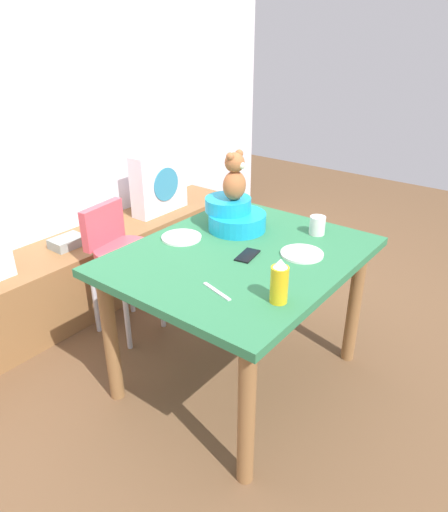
{
  "coord_description": "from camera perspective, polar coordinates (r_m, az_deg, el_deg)",
  "views": [
    {
      "loc": [
        -1.63,
        -1.16,
        1.71
      ],
      "look_at": [
        0.0,
        0.1,
        0.69
      ],
      "focal_mm": 33.03,
      "sensor_mm": 36.0,
      "label": 1
    }
  ],
  "objects": [
    {
      "name": "teddy_bear",
      "position": [
        2.39,
        1.29,
        9.52
      ],
      "size": [
        0.13,
        0.12,
        0.25
      ],
      "color": "#A55F36",
      "rests_on": "infant_seat_teal"
    },
    {
      "name": "book_stack",
      "position": [
        3.08,
        -18.44,
        1.61
      ],
      "size": [
        0.2,
        0.14,
        0.06
      ],
      "primitive_type": "cube",
      "color": "#8D9B95",
      "rests_on": "window_bench"
    },
    {
      "name": "dining_table",
      "position": [
        2.27,
        2.0,
        -1.92
      ],
      "size": [
        1.18,
        0.98,
        0.74
      ],
      "color": "#2D7247",
      "rests_on": "ground_plane"
    },
    {
      "name": "highchair",
      "position": [
        2.78,
        -12.23,
        0.4
      ],
      "size": [
        0.36,
        0.48,
        0.79
      ],
      "color": "#D84C59",
      "rests_on": "ground_plane"
    },
    {
      "name": "back_wall",
      "position": [
        3.15,
        -21.7,
        17.13
      ],
      "size": [
        4.4,
        0.1,
        2.6
      ],
      "primitive_type": "cube",
      "color": "silver",
      "rests_on": "ground_plane"
    },
    {
      "name": "dinner_plate_near",
      "position": [
        2.37,
        -5.17,
        2.25
      ],
      "size": [
        0.2,
        0.2,
        0.01
      ],
      "primitive_type": "cylinder",
      "color": "white",
      "rests_on": "dining_table"
    },
    {
      "name": "infant_seat_teal",
      "position": [
        2.46,
        1.23,
        4.91
      ],
      "size": [
        0.3,
        0.33,
        0.16
      ],
      "color": "#179BCA",
      "rests_on": "dining_table"
    },
    {
      "name": "coffee_mug",
      "position": [
        2.45,
        11.27,
        3.69
      ],
      "size": [
        0.12,
        0.08,
        0.09
      ],
      "color": "silver",
      "rests_on": "dining_table"
    },
    {
      "name": "ketchup_bottle",
      "position": [
        1.8,
        6.72,
        -3.14
      ],
      "size": [
        0.07,
        0.07,
        0.18
      ],
      "color": "gold",
      "rests_on": "dining_table"
    },
    {
      "name": "window_bench",
      "position": [
        3.25,
        -16.08,
        -1.83
      ],
      "size": [
        2.6,
        0.44,
        0.46
      ],
      "primitive_type": "cube",
      "color": "olive",
      "rests_on": "ground_plane"
    },
    {
      "name": "table_fork",
      "position": [
        1.89,
        -0.88,
        -4.3
      ],
      "size": [
        0.06,
        0.17,
        0.01
      ],
      "primitive_type": "cube",
      "rotation": [
        0.0,
        0.0,
        2.88
      ],
      "color": "silver",
      "rests_on": "dining_table"
    },
    {
      "name": "pillow_floral_right",
      "position": [
        3.47,
        -7.88,
        8.8
      ],
      "size": [
        0.44,
        0.15,
        0.44
      ],
      "color": "silver",
      "rests_on": "window_bench"
    },
    {
      "name": "ground_plane",
      "position": [
        2.63,
        1.78,
        -14.22
      ],
      "size": [
        8.0,
        8.0,
        0.0
      ],
      "primitive_type": "plane",
      "color": "brown"
    },
    {
      "name": "dinner_plate_far",
      "position": [
        2.22,
        9.42,
        0.27
      ],
      "size": [
        0.2,
        0.2,
        0.01
      ],
      "primitive_type": "cylinder",
      "color": "white",
      "rests_on": "dining_table"
    },
    {
      "name": "cell_phone",
      "position": [
        2.18,
        2.86,
        0.08
      ],
      "size": [
        0.15,
        0.09,
        0.01
      ],
      "primitive_type": "cube",
      "rotation": [
        0.0,
        0.0,
        1.75
      ],
      "color": "black",
      "rests_on": "dining_table"
    }
  ]
}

